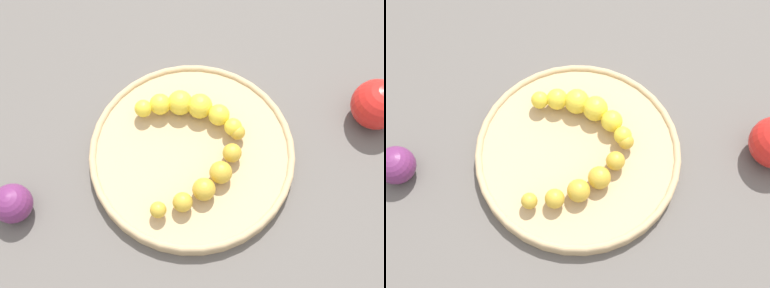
% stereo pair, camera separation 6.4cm
% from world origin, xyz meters
% --- Properties ---
extents(ground_plane, '(2.40, 2.40, 0.00)m').
position_xyz_m(ground_plane, '(0.00, 0.00, 0.00)').
color(ground_plane, '#56514C').
extents(fruit_bowl, '(0.28, 0.28, 0.02)m').
position_xyz_m(fruit_bowl, '(0.00, 0.00, 0.01)').
color(fruit_bowl, tan).
rests_on(fruit_bowl, ground_plane).
extents(banana_yellow, '(0.14, 0.09, 0.04)m').
position_xyz_m(banana_yellow, '(0.04, -0.04, 0.04)').
color(banana_yellow, yellow).
rests_on(banana_yellow, fruit_bowl).
extents(banana_spotted, '(0.06, 0.17, 0.03)m').
position_xyz_m(banana_spotted, '(-0.05, 0.02, 0.03)').
color(banana_spotted, gold).
rests_on(banana_spotted, fruit_bowl).
extents(plum_purple, '(0.05, 0.05, 0.05)m').
position_xyz_m(plum_purple, '(0.13, 0.21, 0.03)').
color(plum_purple, '#662659').
rests_on(plum_purple, ground_plane).
extents(apple_red, '(0.07, 0.07, 0.07)m').
position_xyz_m(apple_red, '(-0.16, -0.21, 0.04)').
color(apple_red, red).
rests_on(apple_red, ground_plane).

